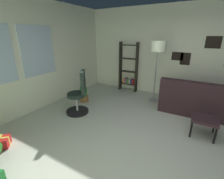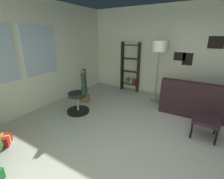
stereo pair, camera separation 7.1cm
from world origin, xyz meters
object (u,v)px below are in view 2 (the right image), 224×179
Objects in this scene: couch at (206,102)px; office_chair at (80,97)px; footstool at (205,121)px; potted_plant at (85,95)px; floor_lamp at (160,49)px; gift_box_red at (1,141)px; bookshelf at (130,70)px.

couch is 3.16m from office_chair.
potted_plant reaches higher than footstool.
floor_lamp is at bearing -40.59° from office_chair.
gift_box_red is 2.32m from potted_plant.
office_chair is 1.86× the size of potted_plant.
gift_box_red is at bearing 169.22° from bookshelf.
office_chair is at bearing 99.50° from footstool.
footstool is at bearing -80.50° from office_chair.
bookshelf is at bearing -25.83° from potted_plant.
floor_lamp is (0.07, 1.29, 1.21)m from couch.
couch is at bearing -93.12° from floor_lamp.
office_chair reaches higher than potted_plant.
couch is 1.72× the size of office_chair.
couch is 4.10× the size of footstool.
potted_plant is at bearing 154.17° from bookshelf.
footstool is at bearing -132.73° from floor_lamp.
footstool is 0.42× the size of office_chair.
footstool is 0.78× the size of potted_plant.
bookshelf is 2.85× the size of potted_plant.
potted_plant is (-1.53, 0.74, -0.54)m from bookshelf.
gift_box_red is 0.62× the size of potted_plant.
floor_lamp is (1.21, 1.31, 1.18)m from footstool.
bookshelf is at bearing 54.42° from footstool.
floor_lamp reaches higher than footstool.
gift_box_red is at bearing -179.79° from potted_plant.
office_chair is at bearing -149.30° from potted_plant.
gift_box_red is (-3.30, 3.08, -0.21)m from couch.
couch is 4.52m from gift_box_red.
footstool is 3.79m from gift_box_red.
gift_box_red is at bearing 168.14° from office_chair.
couch is at bearing -103.23° from bookshelf.
couch is 1.14m from footstool.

